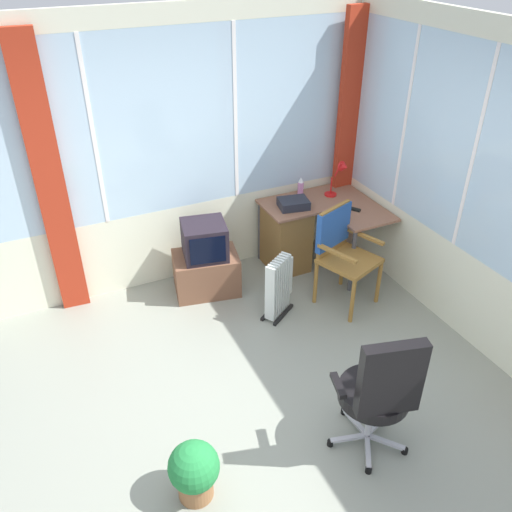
% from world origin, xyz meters
% --- Properties ---
extents(ground, '(5.04, 5.33, 0.06)m').
position_xyz_m(ground, '(0.00, 0.00, -0.03)').
color(ground, gray).
extents(north_window_panel, '(4.04, 0.07, 2.69)m').
position_xyz_m(north_window_panel, '(-0.00, 2.19, 1.34)').
color(north_window_panel, silver).
rests_on(north_window_panel, ground).
extents(east_window_panel, '(0.07, 4.33, 2.69)m').
position_xyz_m(east_window_panel, '(2.05, -0.00, 1.34)').
color(east_window_panel, silver).
rests_on(east_window_panel, ground).
extents(curtain_north_left, '(0.26, 0.09, 2.59)m').
position_xyz_m(curtain_north_left, '(-1.11, 2.11, 1.29)').
color(curtain_north_left, '#B2301A').
rests_on(curtain_north_left, ground).
extents(curtain_corner, '(0.26, 0.09, 2.59)m').
position_xyz_m(curtain_corner, '(1.92, 2.06, 1.29)').
color(curtain_corner, '#B2301A').
rests_on(curtain_corner, ground).
extents(desk, '(1.13, 1.03, 0.73)m').
position_xyz_m(desk, '(1.16, 1.84, 0.40)').
color(desk, '#8F5E46').
rests_on(desk, ground).
extents(desk_lamp, '(0.23, 0.19, 0.40)m').
position_xyz_m(desk_lamp, '(1.73, 1.84, 0.99)').
color(desk_lamp, red).
rests_on(desk_lamp, desk).
extents(tv_remote, '(0.12, 0.15, 0.02)m').
position_xyz_m(tv_remote, '(1.68, 1.49, 0.74)').
color(tv_remote, black).
rests_on(tv_remote, desk).
extents(spray_bottle, '(0.06, 0.06, 0.22)m').
position_xyz_m(spray_bottle, '(1.35, 2.01, 0.84)').
color(spray_bottle, pink).
rests_on(spray_bottle, desk).
extents(paper_tray, '(0.34, 0.28, 0.09)m').
position_xyz_m(paper_tray, '(1.15, 1.80, 0.78)').
color(paper_tray, '#24262F').
rests_on(paper_tray, desk).
extents(wooden_armchair, '(0.62, 0.62, 0.99)m').
position_xyz_m(wooden_armchair, '(1.29, 1.12, 0.63)').
color(wooden_armchair, olive).
rests_on(wooden_armchair, ground).
extents(office_chair, '(0.63, 0.58, 1.08)m').
position_xyz_m(office_chair, '(0.53, -0.57, 0.61)').
color(office_chair, '#B7B7BF').
rests_on(office_chair, ground).
extents(tv_on_stand, '(0.71, 0.56, 0.78)m').
position_xyz_m(tv_on_stand, '(0.15, 1.78, 0.34)').
color(tv_on_stand, brown).
rests_on(tv_on_stand, ground).
extents(space_heater, '(0.40, 0.34, 0.62)m').
position_xyz_m(space_heater, '(0.65, 1.14, 0.31)').
color(space_heater, silver).
rests_on(space_heater, ground).
extents(potted_plant, '(0.34, 0.34, 0.45)m').
position_xyz_m(potted_plant, '(-0.74, -0.37, 0.25)').
color(potted_plant, '#94623C').
rests_on(potted_plant, ground).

